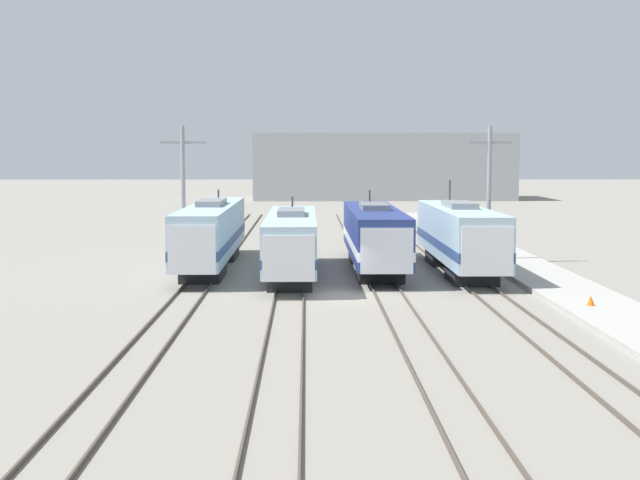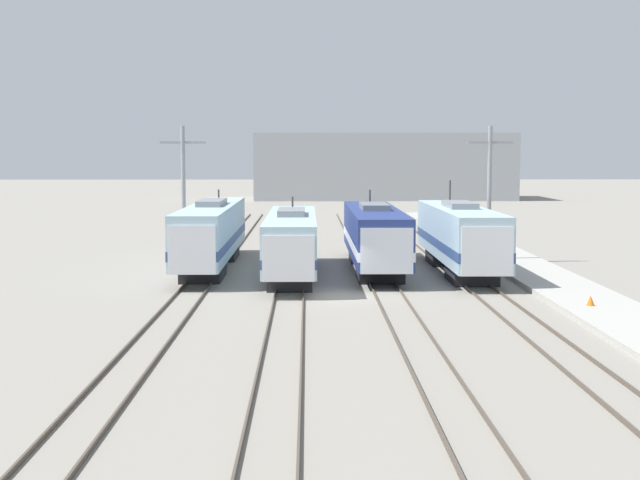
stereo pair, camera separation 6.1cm
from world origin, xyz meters
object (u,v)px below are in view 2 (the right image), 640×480
object	(u,v)px
locomotive_center_left	(291,243)
locomotive_center_right	(375,236)
catenary_tower_left	(183,190)
catenary_tower_right	(489,190)
locomotive_far_left	(211,234)
traffic_cone	(591,301)
locomotive_far_right	(461,237)

from	to	relation	value
locomotive_center_left	locomotive_center_right	world-z (taller)	locomotive_center_right
locomotive_center_left	catenary_tower_left	xyz separation A→B (m)	(-7.24, 7.04, 2.77)
locomotive_center_right	catenary_tower_right	world-z (taller)	catenary_tower_right
locomotive_center_left	locomotive_center_right	bearing A→B (deg)	30.90
locomotive_far_left	traffic_cone	bearing A→B (deg)	-38.81
locomotive_center_left	catenary_tower_right	world-z (taller)	catenary_tower_right
locomotive_center_right	catenary_tower_left	xyz separation A→B (m)	(-12.36, 3.98, 2.70)
locomotive_far_left	locomotive_far_right	bearing A→B (deg)	-8.60
locomotive_far_left	locomotive_center_right	world-z (taller)	locomotive_center_right
locomotive_center_right	catenary_tower_left	bearing A→B (deg)	162.15
locomotive_center_right	locomotive_center_left	bearing A→B (deg)	-149.10
locomotive_far_right	catenary_tower_left	bearing A→B (deg)	163.10
locomotive_far_left	traffic_cone	world-z (taller)	locomotive_far_left
locomotive_far_left	catenary_tower_right	world-z (taller)	catenary_tower_right
locomotive_center_right	traffic_cone	world-z (taller)	locomotive_center_right
locomotive_center_left	catenary_tower_right	size ratio (longest dim) A/B	1.92
catenary_tower_left	traffic_cone	distance (m)	28.46
locomotive_far_left	catenary_tower_right	size ratio (longest dim) A/B	2.21
catenary_tower_left	traffic_cone	size ratio (longest dim) A/B	19.35
locomotive_far_left	locomotive_far_right	world-z (taller)	locomotive_far_right
locomotive_far_left	catenary_tower_left	xyz separation A→B (m)	(-2.13, 2.99, 2.61)
locomotive_center_left	catenary_tower_right	xyz separation A→B (m)	(13.01, 7.04, 2.77)
locomotive_far_right	catenary_tower_left	world-z (taller)	catenary_tower_left
catenary_tower_right	catenary_tower_left	bearing A→B (deg)	180.00
locomotive_center_right	traffic_cone	size ratio (longest dim) A/B	38.42
locomotive_center_right	locomotive_far_right	bearing A→B (deg)	-14.58
locomotive_far_right	locomotive_far_left	bearing A→B (deg)	171.40
locomotive_center_right	catenary_tower_left	size ratio (longest dim) A/B	1.99
locomotive_far_left	locomotive_center_left	xyz separation A→B (m)	(5.12, -4.05, -0.16)
catenary_tower_right	traffic_cone	size ratio (longest dim) A/B	19.35
locomotive_far_left	locomotive_center_right	xyz separation A→B (m)	(10.23, -0.99, -0.09)
locomotive_far_right	traffic_cone	bearing A→B (deg)	-73.80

